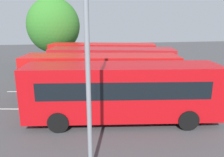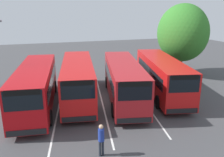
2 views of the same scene
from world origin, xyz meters
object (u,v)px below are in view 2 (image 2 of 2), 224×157
object	(u,v)px
bus_center_left	(78,79)
depot_tree	(183,33)
bus_center_right	(124,80)
pedestrian	(101,137)
bus_far_right	(162,75)
bus_far_left	(36,86)

from	to	relation	value
bus_center_left	depot_tree	xyz separation A→B (m)	(-4.06, 12.50, 3.04)
bus_center_right	depot_tree	world-z (taller)	depot_tree
bus_center_right	pedestrian	world-z (taller)	bus_center_right
bus_far_right	pedestrian	size ratio (longest dim) A/B	5.92
bus_center_left	pedestrian	world-z (taller)	bus_center_left
bus_center_right	depot_tree	xyz separation A→B (m)	(-5.38, 8.94, 3.04)
bus_far_right	bus_center_right	bearing A→B (deg)	-72.28
bus_center_right	depot_tree	bearing A→B (deg)	133.57
bus_center_left	pedestrian	size ratio (longest dim) A/B	5.91
bus_far_left	bus_center_right	xyz separation A→B (m)	(0.54, 6.90, 0.00)
bus_center_left	bus_center_right	world-z (taller)	same
bus_far_left	bus_far_right	bearing A→B (deg)	96.17
bus_center_right	bus_far_right	size ratio (longest dim) A/B	1.00
bus_far_left	pedestrian	bearing A→B (deg)	29.29
bus_far_left	bus_center_right	distance (m)	6.92
bus_far_left	bus_far_right	world-z (taller)	same
bus_far_left	bus_center_right	world-z (taller)	same
bus_center_left	bus_far_right	xyz separation A→B (m)	(0.99, 7.28, 0.00)
bus_center_right	bus_far_right	distance (m)	3.73
bus_far_left	bus_far_right	xyz separation A→B (m)	(0.22, 10.62, 0.00)
bus_center_left	depot_tree	world-z (taller)	depot_tree
bus_far_left	bus_center_left	world-z (taller)	same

